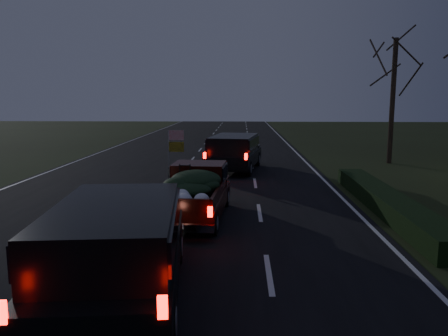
# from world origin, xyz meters

# --- Properties ---
(ground) EXTENTS (120.00, 120.00, 0.00)m
(ground) POSITION_xyz_m (0.00, 0.00, 0.00)
(ground) COLOR black
(ground) RESTS_ON ground
(road_asphalt) EXTENTS (14.00, 120.00, 0.02)m
(road_asphalt) POSITION_xyz_m (0.00, 0.00, 0.01)
(road_asphalt) COLOR black
(road_asphalt) RESTS_ON ground
(hedge_row) EXTENTS (1.00, 10.00, 0.60)m
(hedge_row) POSITION_xyz_m (7.80, 3.00, 0.30)
(hedge_row) COLOR black
(hedge_row) RESTS_ON ground
(bare_tree_far) EXTENTS (3.60, 3.60, 7.00)m
(bare_tree_far) POSITION_xyz_m (11.50, 14.00, 5.23)
(bare_tree_far) COLOR black
(bare_tree_far) RESTS_ON ground
(pickup_truck) EXTENTS (2.06, 4.74, 2.43)m
(pickup_truck) POSITION_xyz_m (1.57, 1.86, 0.91)
(pickup_truck) COLOR black
(pickup_truck) RESTS_ON ground
(lead_suv) EXTENTS (2.93, 5.43, 1.48)m
(lead_suv) POSITION_xyz_m (2.63, 10.91, 1.12)
(lead_suv) COLOR black
(lead_suv) RESTS_ON ground
(rear_suv) EXTENTS (2.81, 5.42, 1.50)m
(rear_suv) POSITION_xyz_m (0.79, -3.87, 1.13)
(rear_suv) COLOR black
(rear_suv) RESTS_ON ground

